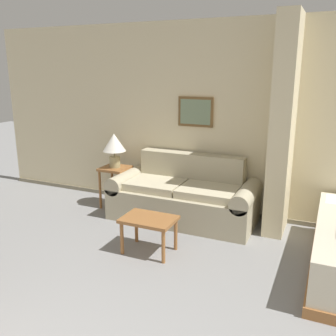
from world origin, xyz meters
name	(u,v)px	position (x,y,z in m)	size (l,w,h in m)	color
wall_back	(217,120)	(0.00, 4.23, 1.29)	(7.33, 0.16, 2.60)	beige
wall_partition_pillar	(283,128)	(0.90, 3.88, 1.30)	(0.24, 0.57, 2.60)	beige
couch	(184,197)	(-0.29, 3.75, 0.31)	(1.93, 0.84, 0.85)	#B7AD8E
coffee_table	(149,223)	(-0.28, 2.70, 0.34)	(0.58, 0.41, 0.40)	#996033
side_table	(115,175)	(-1.37, 3.78, 0.47)	(0.39, 0.39, 0.60)	#996033
table_lamp	(114,145)	(-1.37, 3.78, 0.93)	(0.33, 0.33, 0.49)	tan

